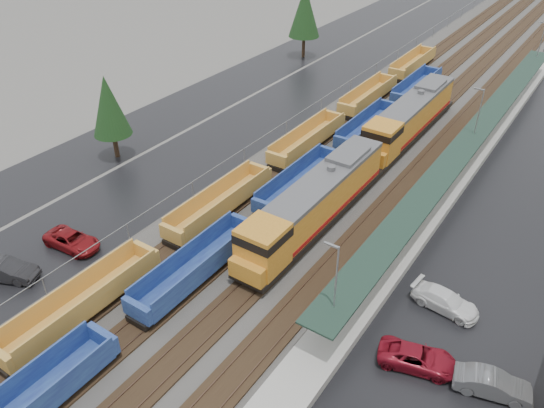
{
  "coord_description": "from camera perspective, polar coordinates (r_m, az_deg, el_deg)",
  "views": [
    {
      "loc": [
        19.91,
        -2.36,
        27.04
      ],
      "look_at": [
        -1.37,
        29.1,
        2.0
      ],
      "focal_mm": 35.0,
      "sensor_mm": 36.0,
      "label": 1
    }
  ],
  "objects": [
    {
      "name": "chainlink_fence",
      "position": [
        72.17,
        7.92,
        12.45
      ],
      "size": [
        0.08,
        160.04,
        2.02
      ],
      "color": "gray",
      "rests_on": "ground"
    },
    {
      "name": "trackbed",
      "position": [
        70.76,
        15.34,
        9.87
      ],
      "size": [
        14.6,
        160.0,
        0.22
      ],
      "color": "black",
      "rests_on": "ground"
    },
    {
      "name": "well_string_yellow",
      "position": [
        47.42,
        -5.58,
        0.06
      ],
      "size": [
        2.46,
        104.21,
        2.18
      ],
      "color": "gold",
      "rests_on": "ground"
    },
    {
      "name": "parked_car_west_b",
      "position": [
        45.17,
        -26.77,
        -6.35
      ],
      "size": [
        3.55,
        5.19,
        1.62
      ],
      "primitive_type": "imported",
      "rotation": [
        0.0,
        0.0,
        1.99
      ],
      "color": "black",
      "rests_on": "ground"
    },
    {
      "name": "parked_car_east_c",
      "position": [
        39.99,
        18.14,
        -9.89
      ],
      "size": [
        2.48,
        5.01,
        1.4
      ],
      "primitive_type": "imported",
      "rotation": [
        0.0,
        0.0,
        1.46
      ],
      "color": "white",
      "rests_on": "ground"
    },
    {
      "name": "parked_car_east_e",
      "position": [
        35.76,
        22.66,
        -17.49
      ],
      "size": [
        2.68,
        4.78,
        1.49
      ],
      "primitive_type": "imported",
      "rotation": [
        0.0,
        0.0,
        1.83
      ],
      "color": "#5C5D61",
      "rests_on": "ground"
    },
    {
      "name": "west_road",
      "position": [
        81.46,
        -1.64,
        14.0
      ],
      "size": [
        9.0,
        160.0,
        0.02
      ],
      "primitive_type": "cube",
      "color": "black",
      "rests_on": "ground"
    },
    {
      "name": "parked_car_east_b",
      "position": [
        35.78,
        15.34,
        -15.68
      ],
      "size": [
        3.42,
        5.29,
        1.36
      ],
      "primitive_type": "imported",
      "rotation": [
        0.0,
        0.0,
        1.83
      ],
      "color": "maroon",
      "rests_on": "ground"
    },
    {
      "name": "west_parking_lot",
      "position": [
        76.41,
        4.63,
        12.57
      ],
      "size": [
        10.0,
        160.0,
        0.02
      ],
      "primitive_type": "cube",
      "color": "black",
      "rests_on": "ground"
    },
    {
      "name": "ballast_strip",
      "position": [
        70.81,
        15.33,
        9.78
      ],
      "size": [
        20.0,
        160.0,
        0.08
      ],
      "primitive_type": "cube",
      "color": "#302D2B",
      "rests_on": "ground"
    },
    {
      "name": "locomotive_lead",
      "position": [
        44.63,
        4.48,
        -0.05
      ],
      "size": [
        3.19,
        21.02,
        4.76
      ],
      "color": "black",
      "rests_on": "ground"
    },
    {
      "name": "tree_west_far",
      "position": [
        86.45,
        3.53,
        20.02
      ],
      "size": [
        4.84,
        4.84,
        11.0
      ],
      "color": "#332316",
      "rests_on": "ground"
    },
    {
      "name": "station_platform",
      "position": [
        59.52,
        20.45,
        4.93
      ],
      "size": [
        3.0,
        80.0,
        8.0
      ],
      "color": "#9E9B93",
      "rests_on": "ground"
    },
    {
      "name": "locomotive_trail",
      "position": [
        61.7,
        14.5,
        8.89
      ],
      "size": [
        3.19,
        21.02,
        4.76
      ],
      "color": "black",
      "rests_on": "ground"
    },
    {
      "name": "well_string_blue",
      "position": [
        45.08,
        -1.94,
        -1.72
      ],
      "size": [
        2.51,
        87.23,
        2.22
      ],
      "color": "navy",
      "rests_on": "ground"
    },
    {
      "name": "parked_car_west_c",
      "position": [
        46.42,
        -20.71,
        -3.7
      ],
      "size": [
        2.7,
        5.12,
        1.37
      ],
      "primitive_type": "imported",
      "rotation": [
        0.0,
        0.0,
        1.66
      ],
      "color": "maroon",
      "rests_on": "ground"
    },
    {
      "name": "tree_west_near",
      "position": [
        57.04,
        -17.17,
        10.06
      ],
      "size": [
        3.96,
        3.96,
        9.0
      ],
      "color": "#332316",
      "rests_on": "ground"
    }
  ]
}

